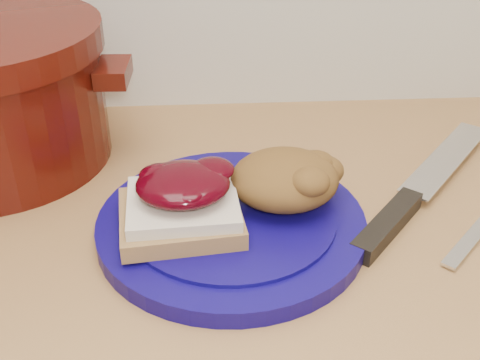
{
  "coord_description": "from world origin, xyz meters",
  "views": [
    {
      "loc": [
        -0.03,
        0.99,
        1.27
      ],
      "look_at": [
        0.0,
        1.51,
        0.95
      ],
      "focal_mm": 45.0,
      "sensor_mm": 36.0,
      "label": 1
    }
  ],
  "objects": [
    {
      "name": "sandwich",
      "position": [
        -0.05,
        1.47,
        0.95
      ],
      "size": [
        0.13,
        0.11,
        0.06
      ],
      "rotation": [
        0.0,
        0.0,
        0.01
      ],
      "color": "olive",
      "rests_on": "plate"
    },
    {
      "name": "plate",
      "position": [
        -0.01,
        1.49,
        0.91
      ],
      "size": [
        0.28,
        0.28,
        0.02
      ],
      "primitive_type": "cylinder",
      "rotation": [
        0.0,
        0.0,
        0.01
      ],
      "color": "#0D0553",
      "rests_on": "wood_countertop"
    },
    {
      "name": "stuffing_mound",
      "position": [
        0.05,
        1.51,
        0.95
      ],
      "size": [
        0.11,
        0.1,
        0.06
      ],
      "primitive_type": "ellipsoid",
      "rotation": [
        0.0,
        0.0,
        0.01
      ],
      "color": "brown",
      "rests_on": "plate"
    },
    {
      "name": "chef_knife",
      "position": [
        0.18,
        1.51,
        0.91
      ],
      "size": [
        0.24,
        0.27,
        0.02
      ],
      "rotation": [
        0.0,
        0.0,
        0.87
      ],
      "color": "black",
      "rests_on": "wood_countertop"
    }
  ]
}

